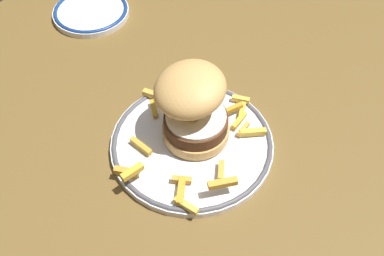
{
  "coord_description": "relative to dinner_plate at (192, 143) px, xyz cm",
  "views": [
    {
      "loc": [
        -31.55,
        -30.2,
        57.21
      ],
      "look_at": [
        2.06,
        -3.73,
        4.6
      ],
      "focal_mm": 41.68,
      "sensor_mm": 36.0,
      "label": 1
    }
  ],
  "objects": [
    {
      "name": "ground_plane",
      "position": [
        -2.06,
        3.73,
        -2.84
      ],
      "size": [
        131.46,
        105.58,
        4.0
      ],
      "primitive_type": "cube",
      "color": "brown"
    },
    {
      "name": "dinner_plate",
      "position": [
        0.0,
        0.0,
        0.0
      ],
      "size": [
        25.85,
        25.85,
        1.6
      ],
      "color": "silver",
      "rests_on": "ground_plane"
    },
    {
      "name": "burger",
      "position": [
        1.53,
        1.12,
        6.87
      ],
      "size": [
        15.08,
        14.73,
        12.63
      ],
      "color": "tan",
      "rests_on": "dinner_plate"
    },
    {
      "name": "fries_pile",
      "position": [
        -1.1,
        -0.71,
        1.61
      ],
      "size": [
        25.68,
        23.87,
        2.98
      ],
      "color": "gold",
      "rests_on": "dinner_plate"
    },
    {
      "name": "side_plate",
      "position": [
        13.91,
        37.66,
        -0.0
      ],
      "size": [
        15.68,
        15.68,
        1.6
      ],
      "color": "white",
      "rests_on": "ground_plane"
    }
  ]
}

